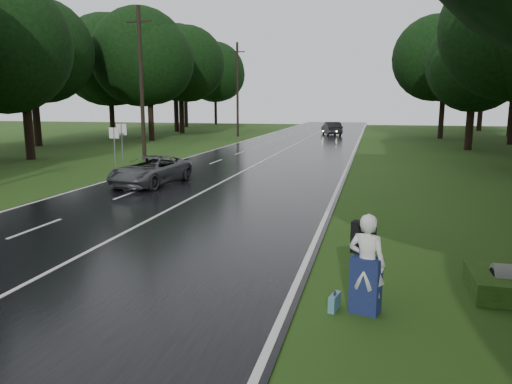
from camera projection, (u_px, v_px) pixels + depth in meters
ground at (83, 256)px, 12.58m from camera, size 160.00×160.00×0.00m
road at (259, 163)px, 31.67m from camera, size 12.00×140.00×0.04m
lane_center at (259, 163)px, 31.66m from camera, size 0.12×140.00×0.01m
grey_car at (151, 170)px, 23.24m from camera, size 2.85×5.17×1.37m
far_car at (332, 128)px, 59.06m from camera, size 3.06×5.20×1.62m
hitchhiker at (366, 267)px, 9.06m from camera, size 0.82×0.78×1.95m
suitcase at (334, 302)px, 9.28m from camera, size 0.23×0.46×0.32m
utility_pole_mid at (145, 159)px, 34.09m from camera, size 1.80×0.28×10.45m
utility_pole_far at (238, 136)px, 57.23m from camera, size 1.80×0.28×10.88m
road_sign_a at (116, 172)px, 27.86m from camera, size 0.62×0.10×2.57m
road_sign_b at (124, 170)px, 28.69m from camera, size 0.66×0.10×2.74m
tree_left_d at (31, 159)px, 34.11m from camera, size 8.36×8.36×13.06m
tree_left_e at (152, 140)px, 51.07m from camera, size 9.31×9.31×14.54m
tree_left_f at (182, 133)px, 63.22m from camera, size 10.05×10.05×15.70m
tree_right_e at (468, 150)px, 40.81m from camera, size 8.00×8.00×12.50m
tree_right_f at (440, 138)px, 54.01m from camera, size 10.09×10.09×15.77m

